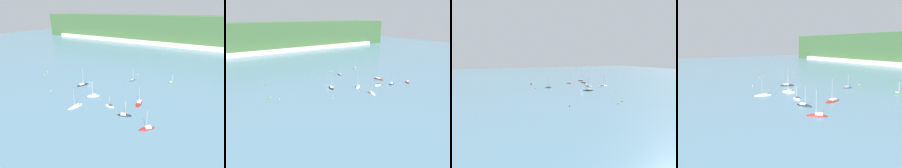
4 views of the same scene
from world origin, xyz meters
The scene contains 17 objects.
ground_plane centered at (0.00, 0.00, 0.00)m, with size 600.00×600.00×0.00m, color slate.
hillside_ridge centered at (0.00, 178.64, 18.05)m, with size 407.81×57.34×36.11m.
shore_town_strip centered at (0.00, 146.47, 2.38)m, with size 346.64×6.00×4.76m.
sailboat_0 centered at (45.61, 26.69, 0.11)m, with size 5.07×1.85×6.47m.
sailboat_1 centered at (22.47, 17.96, 0.15)m, with size 2.72×6.08×8.03m.
sailboat_2 centered at (38.18, -8.49, 0.10)m, with size 4.20×9.13×10.01m.
sailboat_3 centered at (48.90, -25.84, 0.12)m, with size 6.39×6.78×9.49m.
sailboat_4 centered at (13.81, -13.85, 0.12)m, with size 6.51×5.69×9.26m.
sailboat_5 centered at (-1.04, -5.17, 0.09)m, with size 5.36×8.85×11.30m.
sailboat_6 centered at (36.90, -22.03, 0.09)m, with size 6.84×4.38×8.02m.
sailboat_7 centered at (27.21, -18.60, 0.08)m, with size 5.03×2.01×6.37m.
sailboat_8 centered at (13.03, -27.35, 0.10)m, with size 4.12×8.37×9.90m.
mooring_buoy_0 centered at (-11.00, -21.70, 0.27)m, with size 0.54×0.54×0.54m.
mooring_buoy_1 centered at (-33.53, 25.22, 0.29)m, with size 0.58×0.58×0.58m.
mooring_buoy_2 centered at (21.35, 29.06, 0.41)m, with size 0.82×0.82×0.82m.
mooring_buoy_3 centered at (-35.92, -5.45, 0.33)m, with size 0.66×0.66×0.66m.
mooring_buoy_4 centered at (-39.09, -0.11, 0.34)m, with size 0.67×0.67×0.67m.
Camera 2 is at (-74.56, -115.70, 44.34)m, focal length 35.00 mm.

